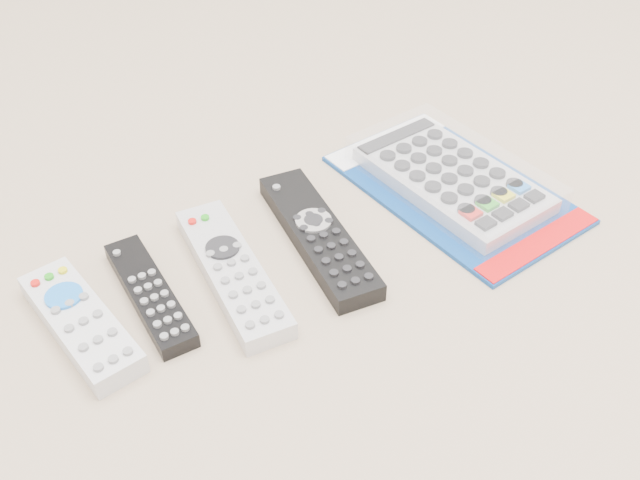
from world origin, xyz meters
TOP-DOWN VIEW (x-y plane):
  - remote_small_grey at (-0.22, 0.03)m, footprint 0.06×0.17m
  - remote_slim_black at (-0.15, 0.04)m, footprint 0.05×0.17m
  - remote_silver_dvd at (-0.07, 0.01)m, footprint 0.08×0.21m
  - remote_large_black at (0.03, 0.01)m, footprint 0.09×0.22m
  - jumbo_remote_packaged at (0.21, -0.00)m, footprint 0.18×0.29m

SIDE VIEW (x-z plane):
  - remote_slim_black at x=-0.15m, z-range 0.00..0.02m
  - remote_silver_dvd at x=-0.07m, z-range 0.00..0.02m
  - remote_large_black at x=0.03m, z-range 0.00..0.02m
  - remote_small_grey at x=-0.22m, z-range 0.00..0.02m
  - jumbo_remote_packaged at x=0.21m, z-range 0.00..0.04m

